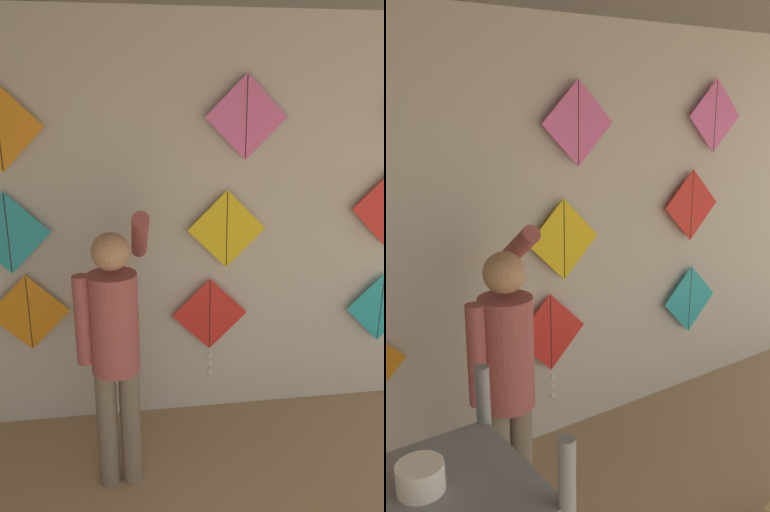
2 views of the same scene
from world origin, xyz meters
The scene contains 8 objects.
back_panel centered at (0.00, 3.99, 1.40)m, with size 5.40×0.06×2.80m, color beige.
shopkeeper centered at (-0.74, 3.27, 0.95)m, with size 0.43×0.60×1.69m.
kite_1 centered at (-0.08, 3.90, 0.75)m, with size 0.54×0.04×0.75m.
kite_2 centered at (1.23, 3.90, 0.77)m, with size 0.54×0.01×0.54m.
kite_4 centered at (0.03, 3.90, 1.41)m, with size 0.54×0.01×0.54m.
kite_5 centered at (1.20, 3.90, 1.52)m, with size 0.54×0.01×0.54m.
kite_7 centered at (0.15, 3.90, 2.15)m, with size 0.54×0.01×0.54m.
kite_8 centered at (1.40, 3.90, 2.18)m, with size 0.54×0.01×0.54m.
Camera 2 is at (-1.95, 0.90, 2.28)m, focal length 40.00 mm.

